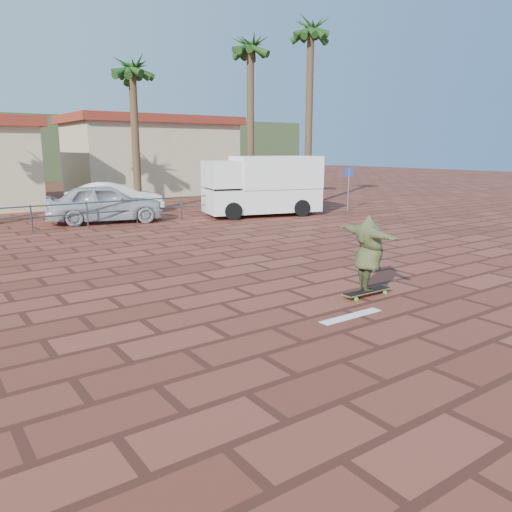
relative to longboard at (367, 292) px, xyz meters
The scene contains 13 objects.
ground 1.94m from the longboard, 165.32° to the left, with size 120.00×120.00×0.00m, color brown.
paint_stripe 1.38m from the longboard, 149.02° to the right, with size 1.40×0.22×0.01m, color white.
guardrail 12.65m from the longboard, 98.55° to the left, with size 24.06×0.06×1.00m.
palm_center 17.25m from the longboard, 84.21° to the left, with size 2.40×2.40×7.75m.
palm_right 17.80m from the longboard, 63.83° to the left, with size 2.40×2.40×9.05m.
palm_far_right 18.85m from the longboard, 53.13° to the left, with size 2.40×2.40×10.05m.
building_east 25.36m from the longboard, 75.97° to the left, with size 10.60×6.60×5.00m.
longboard is the anchor object (origin of this frame).
skateboarder 0.81m from the longboard, 165.96° to the left, with size 1.93×0.52×1.57m, color #404927.
campervan 12.98m from the longboard, 63.52° to the left, with size 5.48×3.35×2.65m.
car_silver 13.53m from the longboard, 93.46° to the left, with size 1.86×4.63×1.58m, color #B6B7BD.
car_white 16.21m from the longboard, 88.06° to the left, with size 1.52×4.36×1.44m, color white.
street_sign 14.64m from the longboard, 46.03° to the left, with size 0.42×0.12×2.08m.
Camera 1 is at (-5.70, -7.24, 2.99)m, focal length 35.00 mm.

